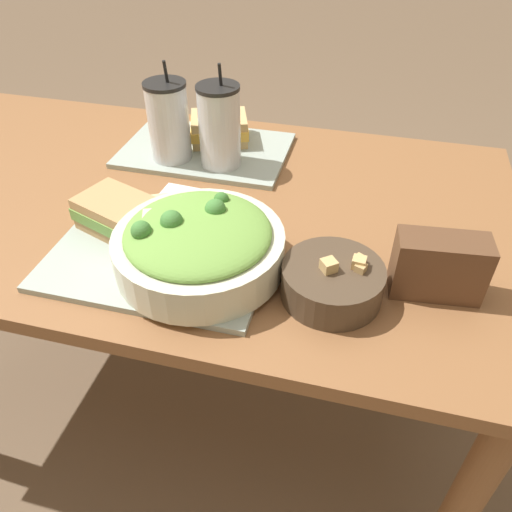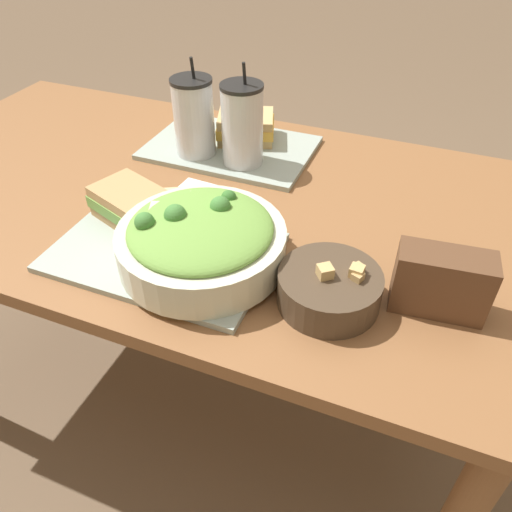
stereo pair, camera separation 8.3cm
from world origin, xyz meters
TOP-DOWN VIEW (x-y plane):
  - ground_plane at (0.00, 0.00)m, footprint 12.00×12.00m
  - dining_table at (0.00, 0.00)m, footprint 1.46×0.81m
  - tray_near at (0.07, -0.21)m, footprint 0.39×0.26m
  - tray_far at (0.02, 0.20)m, footprint 0.39×0.26m
  - salad_bowl at (0.15, -0.21)m, footprint 0.29×0.29m
  - soup_bowl at (0.38, -0.22)m, footprint 0.17×0.17m
  - sandwich_near at (-0.03, -0.15)m, footprint 0.18×0.15m
  - baguette_near at (0.02, -0.11)m, footprint 0.16×0.12m
  - sandwich_far at (0.04, 0.25)m, footprint 0.17×0.15m
  - drink_cup_dark at (-0.04, 0.14)m, footprint 0.09×0.09m
  - drink_cup_red at (0.08, 0.14)m, footprint 0.09×0.09m
  - chip_bag at (0.55, -0.17)m, footprint 0.15×0.08m
  - napkin_folded at (0.05, -0.01)m, footprint 0.13×0.10m

SIDE VIEW (x-z plane):
  - ground_plane at x=0.00m, z-range 0.00..0.00m
  - dining_table at x=0.00m, z-range 0.26..0.97m
  - napkin_folded at x=0.05m, z-range 0.70..0.71m
  - tray_near at x=0.07m, z-range 0.70..0.72m
  - tray_far at x=0.02m, z-range 0.70..0.72m
  - soup_bowl at x=0.38m, z-range 0.70..0.78m
  - baguette_near at x=0.02m, z-range 0.72..0.77m
  - sandwich_near at x=-0.03m, z-range 0.72..0.78m
  - sandwich_far at x=0.04m, z-range 0.72..0.78m
  - chip_bag at x=0.55m, z-range 0.70..0.81m
  - salad_bowl at x=0.15m, z-range 0.71..0.82m
  - drink_cup_dark at x=-0.04m, z-range 0.69..0.91m
  - drink_cup_red at x=0.08m, z-range 0.69..0.92m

